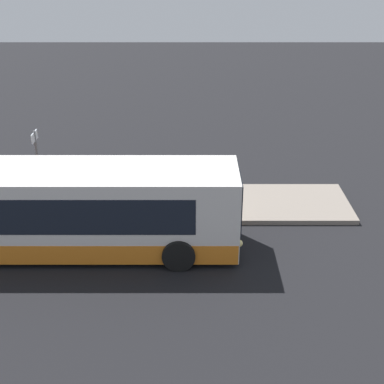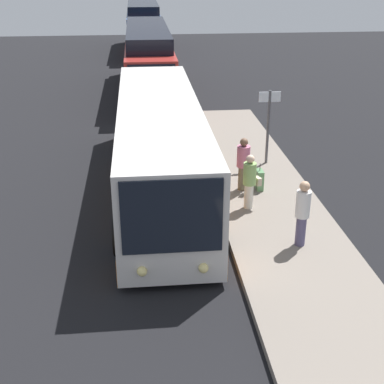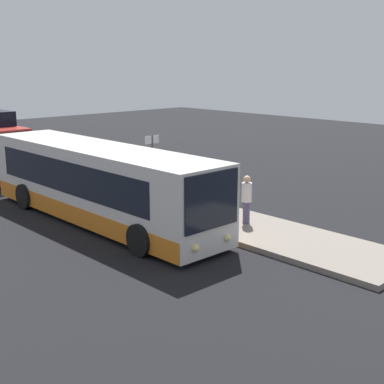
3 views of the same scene
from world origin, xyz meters
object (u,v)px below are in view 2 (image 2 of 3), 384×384
at_px(bus_lead, 160,147).
at_px(suitcase, 259,180).
at_px(passenger_waiting, 244,163).
at_px(passenger_boarding, 250,180).
at_px(bus_second, 148,64).
at_px(bus_third, 143,29).
at_px(passenger_with_bags, 302,211).
at_px(sign_post, 269,119).

relative_size(bus_lead, suitcase, 13.88).
bearing_deg(bus_lead, suitcase, 75.93).
xyz_separation_m(passenger_waiting, suitcase, (0.02, 0.55, -0.61)).
xyz_separation_m(passenger_boarding, passenger_waiting, (-1.40, 0.08, 0.02)).
bearing_deg(bus_second, bus_third, -180.00).
distance_m(bus_lead, bus_second, 13.95).
xyz_separation_m(bus_third, passenger_with_bags, (33.33, 3.50, -0.57)).
height_order(passenger_waiting, suitcase, passenger_waiting).
bearing_deg(suitcase, sign_post, 161.65).
xyz_separation_m(bus_second, passenger_boarding, (16.14, 2.60, -0.55)).
bearing_deg(passenger_boarding, passenger_waiting, 156.49).
bearing_deg(sign_post, passenger_waiting, -29.52).
bearing_deg(bus_third, bus_second, 0.00).
distance_m(bus_lead, passenger_boarding, 3.42).
bearing_deg(passenger_waiting, suitcase, 114.38).
relative_size(passenger_waiting, suitcase, 1.98).
bearing_deg(passenger_with_bags, bus_third, 25.27).
height_order(bus_third, passenger_with_bags, bus_third).
xyz_separation_m(bus_lead, passenger_boarding, (2.19, 2.60, -0.38)).
bearing_deg(suitcase, bus_second, -167.68).
relative_size(bus_third, passenger_waiting, 6.64).
bearing_deg(suitcase, bus_lead, -104.07).
relative_size(suitcase, sign_post, 0.33).
distance_m(bus_second, passenger_boarding, 16.36).
height_order(passenger_with_bags, suitcase, passenger_with_bags).
bearing_deg(passenger_boarding, bus_lead, -150.41).
relative_size(passenger_waiting, passenger_with_bags, 0.97).
bearing_deg(sign_post, bus_second, -162.04).
distance_m(passenger_boarding, passenger_waiting, 1.40).
bearing_deg(suitcase, passenger_waiting, -92.16).
xyz_separation_m(bus_second, suitcase, (14.76, 3.22, -1.14)).
xyz_separation_m(passenger_boarding, sign_post, (-3.76, 1.41, 0.78)).
relative_size(bus_second, passenger_waiting, 7.13).
bearing_deg(sign_post, suitcase, -18.35).
relative_size(passenger_with_bags, suitcase, 2.05).
xyz_separation_m(bus_second, passenger_with_bags, (18.54, 3.50, -0.47)).
bearing_deg(passenger_with_bags, bus_lead, 56.60).
height_order(bus_second, passenger_with_bags, bus_second).
distance_m(bus_lead, passenger_with_bags, 5.78).
xyz_separation_m(bus_lead, passenger_with_bags, (4.59, 3.50, -0.30)).
relative_size(passenger_waiting, sign_post, 0.65).
distance_m(passenger_with_bags, sign_post, 6.22).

